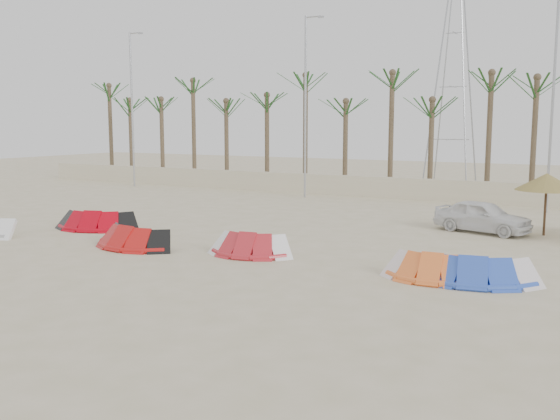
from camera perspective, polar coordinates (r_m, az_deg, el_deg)
The scene contains 14 objects.
ground at distance 19.12m, azimuth -8.82°, elevation -6.04°, with size 120.00×120.00×0.00m, color beige.
boundary_wall at distance 38.56m, azimuth 11.64°, elevation 1.92°, with size 60.00×0.30×1.30m, color beige.
palm_line at distance 39.65m, azimuth 13.47°, elevation 10.41°, with size 52.00×4.00×7.70m.
lamp_a at distance 46.75m, azimuth -13.34°, elevation 9.18°, with size 1.25×0.14×11.00m.
lamp_b at distance 38.76m, azimuth 2.38°, elevation 9.68°, with size 1.25×0.14×11.00m.
lamp_c at distance 34.79m, azimuth 23.74°, elevation 9.22°, with size 1.25×0.14×11.00m.
pylon at distance 44.11m, azimuth 15.20°, elevation 1.69°, with size 3.00×3.00×14.00m, color #A5A8AD, non-canonical shape.
kite_red_left at distance 28.43m, azimuth -16.01°, elevation -0.80°, with size 3.94×2.49×0.90m.
kite_red_mid at distance 23.99m, azimuth -12.86°, elevation -2.27°, with size 3.70×1.86×0.90m.
kite_red_right at distance 21.95m, azimuth -2.41°, elevation -3.02°, with size 3.15×1.89×0.90m.
kite_orange at distance 19.14m, azimuth 14.04°, elevation -4.89°, with size 3.01×1.67×0.90m.
kite_blue at distance 19.18m, azimuth 17.42°, elevation -4.98°, with size 3.82×2.10×0.90m.
parasol_left at distance 27.64m, azimuth 23.20°, elevation 2.38°, with size 2.49×2.49×2.57m.
car at distance 27.70m, azimuth 18.03°, elevation -0.55°, with size 1.62×4.02×1.37m, color white.
Camera 1 is at (11.45, -14.61, 4.59)m, focal length 40.00 mm.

